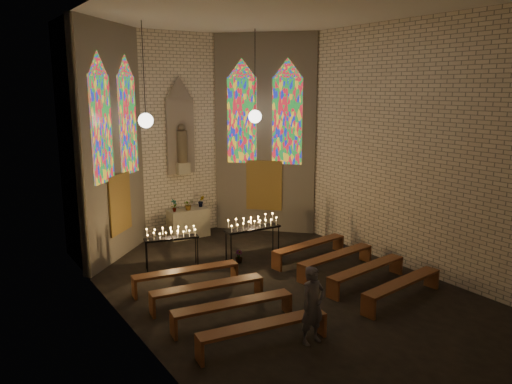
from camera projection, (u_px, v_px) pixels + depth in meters
floor at (279, 288)px, 13.06m from camera, size 12.00×12.00×0.00m
room at (215, 136)px, 15.06m from camera, size 8.22×12.43×7.00m
altar at (189, 223)px, 17.43m from camera, size 1.40×0.60×1.00m
flower_vase_left at (174, 206)px, 16.93m from camera, size 0.27×0.23×0.43m
flower_vase_center at (188, 205)px, 17.20m from camera, size 0.36×0.32×0.37m
flower_vase_right at (201, 201)px, 17.64m from camera, size 0.27×0.24×0.41m
aisle_flower_pot at (239, 257)px, 14.89m from camera, size 0.23×0.23×0.39m
votive_stand_left at (171, 235)px, 14.34m from camera, size 1.59×0.74×1.14m
votive_stand_right at (253, 225)px, 14.92m from camera, size 1.76×0.50×1.28m
pew_left_0 at (186, 273)px, 12.93m from camera, size 2.80×0.76×0.53m
pew_right_0 at (309, 246)px, 15.11m from camera, size 2.80×0.76×0.53m
pew_left_1 at (208, 288)px, 11.95m from camera, size 2.80×0.76×0.53m
pew_right_1 at (336, 257)px, 14.13m from camera, size 2.80×0.76×0.53m
pew_left_2 at (233, 306)px, 10.96m from camera, size 2.80×0.76×0.53m
pew_right_2 at (367, 270)px, 13.14m from camera, size 2.80×0.76×0.53m
pew_left_3 at (263, 328)px, 9.98m from camera, size 2.80×0.76×0.53m
pew_right_3 at (403, 285)px, 12.16m from camera, size 2.80×0.76×0.53m
visitor at (313, 305)px, 10.11m from camera, size 0.62×0.43×1.63m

